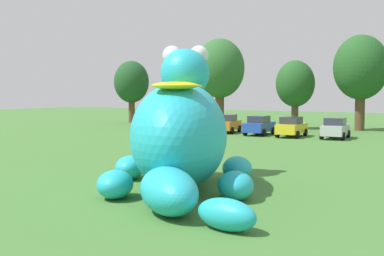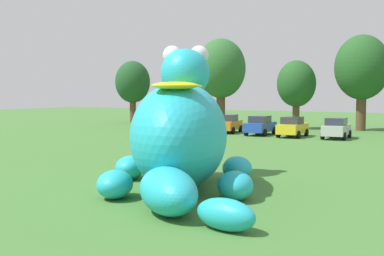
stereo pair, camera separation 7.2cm
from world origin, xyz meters
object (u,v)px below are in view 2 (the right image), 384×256
at_px(spectator_near_inflatable, 195,135).
at_px(car_yellow, 293,127).
at_px(car_silver, 336,128).
at_px(car_orange, 228,124).
at_px(car_blue, 260,125).
at_px(spectator_mid_field, 179,129).
at_px(car_green, 192,123).
at_px(giant_inflatable_creature, 180,134).

bearing_deg(spectator_near_inflatable, car_yellow, 75.31).
bearing_deg(car_silver, car_orange, 174.17).
xyz_separation_m(car_orange, car_blue, (3.58, -0.82, 0.00)).
distance_m(car_orange, car_blue, 3.67).
bearing_deg(spectator_mid_field, car_blue, 60.33).
height_order(car_yellow, spectator_near_inflatable, car_yellow).
height_order(spectator_near_inflatable, spectator_mid_field, same).
bearing_deg(car_green, car_orange, 10.95).
bearing_deg(car_green, car_blue, -1.19).
bearing_deg(car_blue, car_silver, -2.01).
xyz_separation_m(car_yellow, spectator_near_inflatable, (-3.02, -11.53, -0.01)).
height_order(car_green, spectator_mid_field, car_green).
distance_m(spectator_near_inflatable, spectator_mid_field, 6.37).
bearing_deg(giant_inflatable_creature, spectator_near_inflatable, 117.19).
xyz_separation_m(car_green, car_yellow, (10.17, -0.59, 0.00)).
distance_m(car_blue, car_yellow, 3.16).
bearing_deg(spectator_near_inflatable, car_orange, 106.04).
bearing_deg(car_orange, car_silver, -5.83).
bearing_deg(car_orange, car_green, -169.05).
distance_m(giant_inflatable_creature, car_silver, 24.97).
bearing_deg(car_blue, spectator_mid_field, -119.67).
relative_size(car_green, car_orange, 1.00).
bearing_deg(car_orange, giant_inflatable_creature, -68.08).
bearing_deg(car_orange, car_yellow, -10.64).
height_order(car_blue, spectator_near_inflatable, car_blue).
relative_size(giant_inflatable_creature, spectator_mid_field, 5.89).
xyz_separation_m(giant_inflatable_creature, car_blue, (-6.88, 25.17, -1.31)).
height_order(giant_inflatable_creature, car_blue, giant_inflatable_creature).
xyz_separation_m(spectator_near_inflatable, spectator_mid_field, (-4.20, 4.79, 0.00)).
distance_m(car_green, car_blue, 7.05).
relative_size(giant_inflatable_creature, car_yellow, 2.42).
xyz_separation_m(car_silver, spectator_mid_field, (-10.87, -6.95, -0.01)).
relative_size(giant_inflatable_creature, car_green, 2.34).
relative_size(car_yellow, spectator_mid_field, 2.44).
bearing_deg(car_yellow, spectator_near_inflatable, -104.69).
bearing_deg(car_green, car_yellow, -3.30).
bearing_deg(spectator_near_inflatable, giant_inflatable_creature, -62.81).
xyz_separation_m(car_orange, spectator_near_inflatable, (3.68, -12.79, -0.01)).
xyz_separation_m(car_green, spectator_near_inflatable, (7.15, -12.12, -0.01)).
distance_m(car_orange, car_silver, 10.40).
bearing_deg(car_blue, car_orange, 167.11).
xyz_separation_m(car_yellow, car_silver, (3.65, 0.20, 0.00)).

